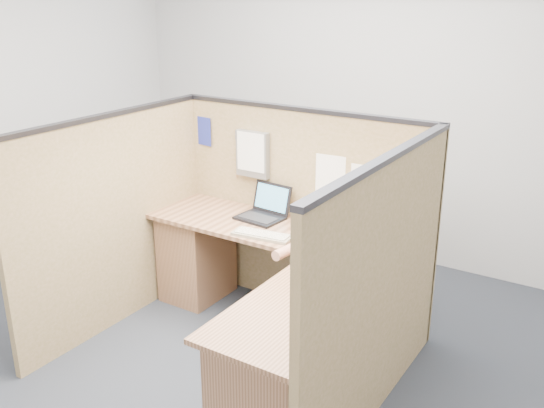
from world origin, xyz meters
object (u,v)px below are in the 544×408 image
Objects in this scene: l_desk at (270,301)px; laptop at (264,209)px; keyboard at (262,235)px; mouse at (300,242)px.

l_desk is 5.71× the size of laptop.
laptop is 0.39m from keyboard.
laptop is (-0.39, 0.53, 0.39)m from l_desk.
keyboard is at bearing -175.61° from mouse.
mouse is at bearing -27.32° from laptop.
laptop is 3.41× the size of mouse.
keyboard is at bearing -53.84° from laptop.
l_desk is 0.77m from laptop.
laptop is at bearing 147.55° from mouse.
mouse is (0.48, -0.31, -0.04)m from laptop.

